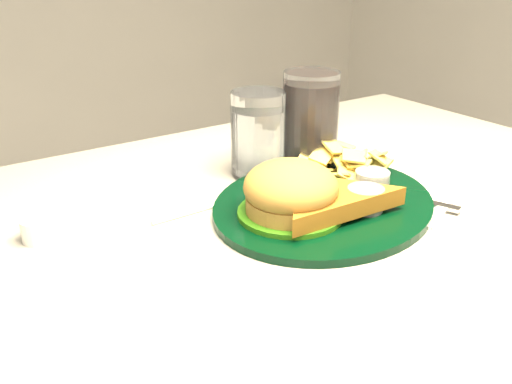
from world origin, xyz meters
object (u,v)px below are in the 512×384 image
dinner_plate (325,181)px  fork_napkin (398,194)px  water_glass (258,134)px  cola_glass (310,123)px

dinner_plate → fork_napkin: size_ratio=1.71×
water_glass → fork_napkin: 0.22m
dinner_plate → cola_glass: cola_glass is taller
water_glass → cola_glass: size_ratio=0.83×
dinner_plate → water_glass: size_ratio=2.60×
cola_glass → fork_napkin: cola_glass is taller
cola_glass → water_glass: bearing=156.0°
dinner_plate → cola_glass: (0.07, 0.12, 0.04)m
water_glass → cola_glass: cola_glass is taller
dinner_plate → cola_glass: bearing=37.1°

